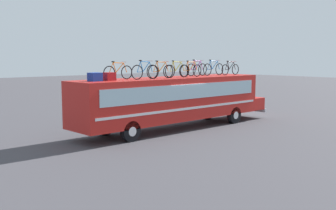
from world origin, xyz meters
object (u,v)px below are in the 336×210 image
object	(u,v)px
luggage_bag_1	(95,77)
luggage_bag_2	(110,76)
bus	(175,99)
rooftop_bicycle_4	(177,70)
rooftop_bicycle_2	(145,71)
rooftop_bicycle_6	(197,69)
rooftop_bicycle_8	(230,69)
rooftop_bicycle_3	(161,71)
rooftop_bicycle_5	(191,70)
rooftop_bicycle_7	(213,69)
rooftop_bicycle_1	(118,72)

from	to	relation	value
luggage_bag_1	luggage_bag_2	bearing A→B (deg)	-0.97
bus	rooftop_bicycle_4	distance (m)	1.56
luggage_bag_2	rooftop_bicycle_2	world-z (taller)	rooftop_bicycle_2
rooftop_bicycle_6	rooftop_bicycle_8	xyz separation A→B (m)	(2.34, -0.57, -0.03)
rooftop_bicycle_3	rooftop_bicycle_5	world-z (taller)	rooftop_bicycle_3
rooftop_bicycle_7	rooftop_bicycle_5	bearing A→B (deg)	-170.69
rooftop_bicycle_1	bus	bearing A→B (deg)	-4.35
luggage_bag_2	luggage_bag_1	bearing A→B (deg)	179.03
rooftop_bicycle_2	rooftop_bicycle_3	size ratio (longest dim) A/B	0.99
luggage_bag_2	rooftop_bicycle_6	world-z (taller)	rooftop_bicycle_6
rooftop_bicycle_6	rooftop_bicycle_7	bearing A→B (deg)	-11.73
bus	rooftop_bicycle_6	world-z (taller)	rooftop_bicycle_6
luggage_bag_1	rooftop_bicycle_7	size ratio (longest dim) A/B	0.30
rooftop_bicycle_4	luggage_bag_1	bearing A→B (deg)	177.67
luggage_bag_2	rooftop_bicycle_5	world-z (taller)	rooftop_bicycle_5
rooftop_bicycle_1	rooftop_bicycle_5	xyz separation A→B (m)	(4.48, -0.52, 0.00)
luggage_bag_1	rooftop_bicycle_8	size ratio (longest dim) A/B	0.33
bus	rooftop_bicycle_3	bearing A→B (deg)	-166.64
rooftop_bicycle_4	rooftop_bicycle_1	bearing A→B (deg)	171.15
rooftop_bicycle_8	rooftop_bicycle_5	bearing A→B (deg)	-179.16
rooftop_bicycle_3	rooftop_bicycle_7	bearing A→B (deg)	5.45
luggage_bag_2	rooftop_bicycle_7	world-z (taller)	rooftop_bicycle_7
bus	rooftop_bicycle_8	world-z (taller)	rooftop_bicycle_8
rooftop_bicycle_8	luggage_bag_1	bearing A→B (deg)	179.14
bus	rooftop_bicycle_3	world-z (taller)	rooftop_bicycle_3
rooftop_bicycle_1	rooftop_bicycle_4	bearing A→B (deg)	-8.85
rooftop_bicycle_1	rooftop_bicycle_6	world-z (taller)	rooftop_bicycle_6
rooftop_bicycle_6	luggage_bag_1	bearing A→B (deg)	-176.56
rooftop_bicycle_8	bus	bearing A→B (deg)	177.35
bus	rooftop_bicycle_2	size ratio (longest dim) A/B	7.83
rooftop_bicycle_1	rooftop_bicycle_7	size ratio (longest dim) A/B	0.95
luggage_bag_1	rooftop_bicycle_4	world-z (taller)	rooftop_bicycle_4
rooftop_bicycle_4	rooftop_bicycle_6	size ratio (longest dim) A/B	1.02
luggage_bag_1	rooftop_bicycle_6	world-z (taller)	rooftop_bicycle_6
rooftop_bicycle_6	rooftop_bicycle_4	bearing A→B (deg)	-164.10
luggage_bag_1	rooftop_bicycle_2	bearing A→B (deg)	-7.31
rooftop_bicycle_3	rooftop_bicycle_5	distance (m)	2.25
rooftop_bicycle_4	rooftop_bicycle_3	bearing A→B (deg)	-177.63
luggage_bag_1	rooftop_bicycle_4	distance (m)	4.93
rooftop_bicycle_4	rooftop_bicycle_6	world-z (taller)	rooftop_bicycle_6
rooftop_bicycle_4	rooftop_bicycle_7	world-z (taller)	rooftop_bicycle_7
luggage_bag_1	rooftop_bicycle_3	xyz separation A→B (m)	(3.75, -0.25, 0.19)
rooftop_bicycle_1	rooftop_bicycle_3	size ratio (longest dim) A/B	1.00
rooftop_bicycle_3	rooftop_bicycle_8	world-z (taller)	rooftop_bicycle_3
rooftop_bicycle_6	rooftop_bicycle_8	bearing A→B (deg)	-13.70
rooftop_bicycle_3	bus	bearing A→B (deg)	13.36
rooftop_bicycle_2	luggage_bag_1	bearing A→B (deg)	172.69
rooftop_bicycle_6	rooftop_bicycle_3	bearing A→B (deg)	-168.68
bus	rooftop_bicycle_1	distance (m)	3.87
rooftop_bicycle_5	rooftop_bicycle_8	size ratio (longest dim) A/B	1.01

